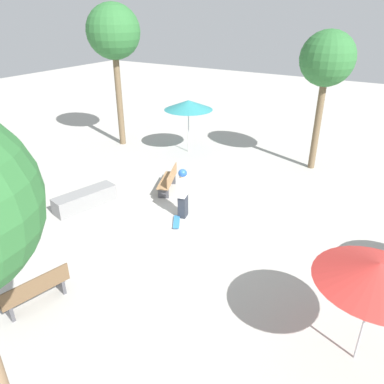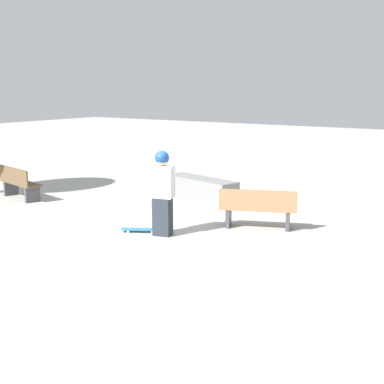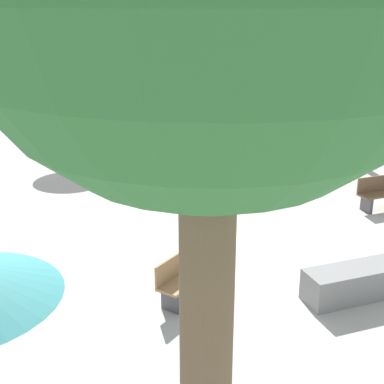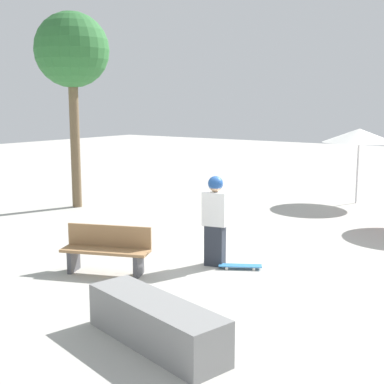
% 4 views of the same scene
% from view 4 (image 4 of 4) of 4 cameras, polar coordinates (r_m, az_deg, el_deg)
% --- Properties ---
extents(ground_plane, '(60.00, 60.00, 0.00)m').
position_cam_4_polar(ground_plane, '(10.34, 6.23, -7.68)').
color(ground_plane, '#B2AFA8').
extents(skater_main, '(0.35, 0.50, 1.71)m').
position_cam_4_polar(skater_main, '(10.02, 2.49, -2.75)').
color(skater_main, '#282D38').
rests_on(skater_main, ground_plane).
extents(skateboard, '(0.58, 0.79, 0.07)m').
position_cam_4_polar(skateboard, '(10.05, 5.16, -7.84)').
color(skateboard, teal).
rests_on(skateboard, ground_plane).
extents(concrete_ledge, '(1.14, 2.29, 0.58)m').
position_cam_4_polar(concrete_ledge, '(6.99, -3.91, -13.74)').
color(concrete_ledge, gray).
rests_on(concrete_ledge, ground_plane).
extents(bench_far, '(1.01, 1.65, 0.85)m').
position_cam_4_polar(bench_far, '(9.81, -9.09, -6.11)').
color(bench_far, '#47474C').
rests_on(bench_far, ground_plane).
extents(shade_umbrella_white, '(2.18, 2.18, 2.28)m').
position_cam_4_polar(shade_umbrella_white, '(16.94, 17.40, 5.76)').
color(shade_umbrella_white, '#B7B7BC').
rests_on(shade_umbrella_white, ground_plane).
extents(palm_tree_far_back, '(2.12, 2.12, 5.58)m').
position_cam_4_polar(palm_tree_far_back, '(16.00, -12.70, 14.30)').
color(palm_tree_far_back, brown).
rests_on(palm_tree_far_back, ground_plane).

